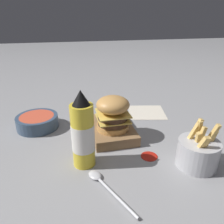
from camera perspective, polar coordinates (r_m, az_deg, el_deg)
ground_plane at (r=0.74m, az=0.44°, el=-6.98°), size 6.00×6.00×0.00m
serving_board at (r=0.77m, az=0.00°, el=-4.56°), size 0.21×0.14×0.03m
burger at (r=0.71m, az=0.05°, el=-0.19°), size 0.11×0.11×0.11m
ketchup_bottle at (r=0.58m, az=-7.62°, el=-5.57°), size 0.06×0.06×0.22m
fries_basket at (r=0.65m, az=21.50°, el=-9.85°), size 0.11×0.11×0.14m
side_bowl at (r=0.85m, az=-18.90°, el=-2.35°), size 0.15×0.15×0.05m
spoon at (r=0.57m, az=-2.72°, el=-17.76°), size 0.18×0.09×0.01m
ketchup_puddle at (r=0.67m, az=9.69°, el=-11.27°), size 0.05×0.05×0.00m
parchment_square at (r=0.95m, az=9.04°, el=-0.03°), size 0.18×0.18×0.00m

